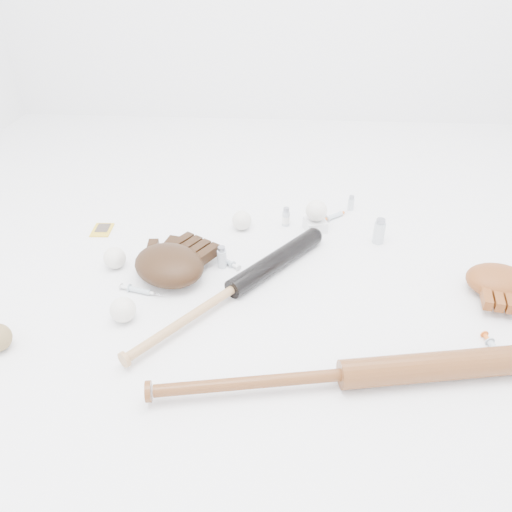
# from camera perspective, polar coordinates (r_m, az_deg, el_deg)

# --- Properties ---
(bat_dark) EXTENTS (0.57, 0.70, 0.06)m
(bat_dark) POSITION_cam_1_polar(r_m,az_deg,el_deg) (1.50, -2.56, -3.72)
(bat_dark) COLOR black
(bat_dark) RESTS_ON ground
(bat_wood) EXTENTS (1.00, 0.25, 0.07)m
(bat_wood) POSITION_cam_1_polar(r_m,az_deg,el_deg) (1.26, 10.08, -13.19)
(bat_wood) COLOR brown
(bat_wood) RESTS_ON ground
(glove_dark) EXTENTS (0.39, 0.39, 0.10)m
(glove_dark) POSITION_cam_1_polar(r_m,az_deg,el_deg) (1.59, -9.90, -0.97)
(glove_dark) COLOR black
(glove_dark) RESTS_ON ground
(glove_tan) EXTENTS (0.27, 0.27, 0.08)m
(glove_tan) POSITION_cam_1_polar(r_m,az_deg,el_deg) (1.68, 26.03, -2.58)
(glove_tan) COLOR brown
(glove_tan) RESTS_ON ground
(trading_card) EXTENTS (0.07, 0.10, 0.01)m
(trading_card) POSITION_cam_1_polar(r_m,az_deg,el_deg) (1.92, -17.18, 2.86)
(trading_card) COLOR gold
(trading_card) RESTS_ON ground
(pedestal) EXTENTS (0.09, 0.09, 0.04)m
(pedestal) POSITION_cam_1_polar(r_m,az_deg,el_deg) (1.84, 6.79, 3.56)
(pedestal) COLOR white
(pedestal) RESTS_ON ground
(baseball_on_pedestal) EXTENTS (0.08, 0.08, 0.08)m
(baseball_on_pedestal) POSITION_cam_1_polar(r_m,az_deg,el_deg) (1.81, 6.91, 5.18)
(baseball_on_pedestal) COLOR silver
(baseball_on_pedestal) RESTS_ON pedestal
(baseball_left) EXTENTS (0.07, 0.07, 0.07)m
(baseball_left) POSITION_cam_1_polar(r_m,az_deg,el_deg) (1.69, -15.85, -0.21)
(baseball_left) COLOR silver
(baseball_left) RESTS_ON ground
(baseball_upper) EXTENTS (0.07, 0.07, 0.07)m
(baseball_upper) POSITION_cam_1_polar(r_m,az_deg,el_deg) (1.83, -1.64, 4.09)
(baseball_upper) COLOR silver
(baseball_upper) RESTS_ON ground
(baseball_mid) EXTENTS (0.07, 0.07, 0.07)m
(baseball_mid) POSITION_cam_1_polar(r_m,az_deg,el_deg) (1.46, -14.96, -5.96)
(baseball_mid) COLOR silver
(baseball_mid) RESTS_ON ground
(syringe_0) EXTENTS (0.16, 0.07, 0.02)m
(syringe_0) POSITION_cam_1_polar(r_m,az_deg,el_deg) (1.57, -13.16, -3.85)
(syringe_0) COLOR #ADBCC6
(syringe_0) RESTS_ON ground
(syringe_1) EXTENTS (0.13, 0.12, 0.02)m
(syringe_1) POSITION_cam_1_polar(r_m,az_deg,el_deg) (1.66, -3.49, -0.55)
(syringe_1) COLOR #ADBCC6
(syringe_1) RESTS_ON ground
(syringe_2) EXTENTS (0.15, 0.13, 0.02)m
(syringe_2) POSITION_cam_1_polar(r_m,az_deg,el_deg) (1.93, 8.92, 4.54)
(syringe_2) COLOR #ADBCC6
(syringe_2) RESTS_ON ground
(syringe_3) EXTENTS (0.05, 0.16, 0.02)m
(syringe_3) POSITION_cam_1_polar(r_m,az_deg,el_deg) (1.48, 25.78, -9.77)
(syringe_3) COLOR #ADBCC6
(syringe_3) RESTS_ON ground
(vial_0) EXTENTS (0.03, 0.03, 0.07)m
(vial_0) POSITION_cam_1_polar(r_m,az_deg,el_deg) (1.85, 3.45, 4.50)
(vial_0) COLOR silver
(vial_0) RESTS_ON ground
(vial_1) EXTENTS (0.02, 0.02, 0.06)m
(vial_1) POSITION_cam_1_polar(r_m,az_deg,el_deg) (1.99, 10.81, 5.99)
(vial_1) COLOR silver
(vial_1) RESTS_ON ground
(vial_2) EXTENTS (0.03, 0.03, 0.08)m
(vial_2) POSITION_cam_1_polar(r_m,az_deg,el_deg) (1.63, -3.92, -0.11)
(vial_2) COLOR silver
(vial_2) RESTS_ON ground
(vial_3) EXTENTS (0.04, 0.04, 0.09)m
(vial_3) POSITION_cam_1_polar(r_m,az_deg,el_deg) (1.80, 13.91, 2.80)
(vial_3) COLOR silver
(vial_3) RESTS_ON ground
(vial_4) EXTENTS (0.03, 0.03, 0.07)m
(vial_4) POSITION_cam_1_polar(r_m,az_deg,el_deg) (1.62, -8.14, -0.71)
(vial_4) COLOR silver
(vial_4) RESTS_ON ground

